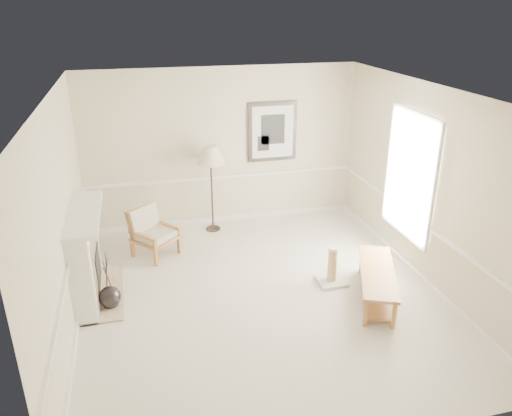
# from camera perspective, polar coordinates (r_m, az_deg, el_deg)

# --- Properties ---
(ground) EXTENTS (5.50, 5.50, 0.00)m
(ground) POSITION_cam_1_polar(r_m,az_deg,el_deg) (7.30, 0.35, -10.02)
(ground) COLOR silver
(ground) RESTS_ON ground
(room) EXTENTS (5.04, 5.54, 2.92)m
(room) POSITION_cam_1_polar(r_m,az_deg,el_deg) (6.59, 1.39, 4.29)
(room) COLOR beige
(room) RESTS_ON ground
(fireplace) EXTENTS (0.64, 1.64, 1.31)m
(fireplace) POSITION_cam_1_polar(r_m,az_deg,el_deg) (7.38, -18.86, -5.25)
(fireplace) COLOR white
(fireplace) RESTS_ON ground
(floor_vase) EXTENTS (0.30, 0.30, 0.87)m
(floor_vase) POSITION_cam_1_polar(r_m,az_deg,el_deg) (7.26, -16.35, -9.78)
(floor_vase) COLOR black
(floor_vase) RESTS_ON ground
(armchair) EXTENTS (0.89, 0.90, 0.82)m
(armchair) POSITION_cam_1_polar(r_m,az_deg,el_deg) (8.42, -11.94, -2.43)
(armchair) COLOR #A87336
(armchair) RESTS_ON ground
(floor_lamp) EXTENTS (0.51, 0.51, 1.60)m
(floor_lamp) POSITION_cam_1_polar(r_m,az_deg,el_deg) (8.82, -5.21, 5.80)
(floor_lamp) COLOR black
(floor_lamp) RESTS_ON ground
(bench) EXTENTS (1.02, 1.60, 0.44)m
(bench) POSITION_cam_1_polar(r_m,az_deg,el_deg) (7.31, 13.64, -7.98)
(bench) COLOR #A87336
(bench) RESTS_ON ground
(scratching_post) EXTENTS (0.42, 0.42, 0.59)m
(scratching_post) POSITION_cam_1_polar(r_m,az_deg,el_deg) (7.60, 8.66, -7.22)
(scratching_post) COLOR beige
(scratching_post) RESTS_ON ground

